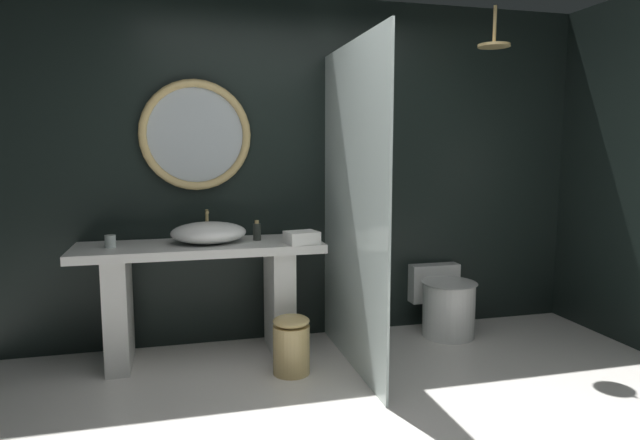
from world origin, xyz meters
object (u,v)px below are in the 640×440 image
(rain_shower_head, at_px, (494,43))
(toilet, at_px, (445,302))
(soap_dispenser, at_px, (257,231))
(tumbler_cup, at_px, (110,241))
(vessel_sink, at_px, (209,233))
(waste_bin, at_px, (291,344))
(round_wall_mirror, at_px, (196,135))
(folded_hand_towel, at_px, (302,238))

(rain_shower_head, height_order, toilet, rain_shower_head)
(soap_dispenser, bearing_deg, tumbler_cup, -177.20)
(vessel_sink, height_order, soap_dispenser, vessel_sink)
(toilet, relative_size, waste_bin, 1.59)
(rain_shower_head, xyz_separation_m, toilet, (-0.23, 0.20, -1.98))
(soap_dispenser, distance_m, round_wall_mirror, 0.83)
(tumbler_cup, height_order, round_wall_mirror, round_wall_mirror)
(toilet, bearing_deg, round_wall_mirror, 173.51)
(tumbler_cup, distance_m, round_wall_mirror, 0.96)
(round_wall_mirror, bearing_deg, folded_hand_towel, -33.25)
(rain_shower_head, relative_size, toilet, 0.47)
(vessel_sink, bearing_deg, tumbler_cup, -178.79)
(waste_bin, relative_size, folded_hand_towel, 1.82)
(round_wall_mirror, bearing_deg, vessel_sink, -76.87)
(toilet, distance_m, waste_bin, 1.43)
(vessel_sink, bearing_deg, waste_bin, -41.31)
(tumbler_cup, relative_size, toilet, 0.13)
(soap_dispenser, relative_size, rain_shower_head, 0.50)
(soap_dispenser, xyz_separation_m, round_wall_mirror, (-0.40, 0.23, 0.68))
(soap_dispenser, xyz_separation_m, toilet, (1.50, 0.01, -0.63))
(folded_hand_towel, bearing_deg, waste_bin, -117.37)
(waste_bin, bearing_deg, folded_hand_towel, 62.63)
(tumbler_cup, distance_m, soap_dispenser, 0.99)
(soap_dispenser, relative_size, round_wall_mirror, 0.18)
(vessel_sink, relative_size, tumbler_cup, 6.17)
(soap_dispenser, height_order, round_wall_mirror, round_wall_mirror)
(vessel_sink, distance_m, tumbler_cup, 0.64)
(rain_shower_head, relative_size, folded_hand_towel, 1.36)
(vessel_sink, distance_m, rain_shower_head, 2.47)
(waste_bin, height_order, folded_hand_towel, folded_hand_towel)
(toilet, bearing_deg, tumbler_cup, -178.66)
(vessel_sink, distance_m, toilet, 1.95)
(soap_dispenser, distance_m, folded_hand_towel, 0.36)
(soap_dispenser, xyz_separation_m, waste_bin, (0.15, -0.47, -0.69))
(waste_bin, bearing_deg, round_wall_mirror, 128.58)
(toilet, bearing_deg, soap_dispenser, -179.62)
(folded_hand_towel, bearing_deg, soap_dispenser, 141.71)
(vessel_sink, relative_size, rain_shower_head, 1.77)
(vessel_sink, relative_size, soap_dispenser, 3.57)
(tumbler_cup, bearing_deg, vessel_sink, 1.21)
(round_wall_mirror, distance_m, rain_shower_head, 2.27)
(round_wall_mirror, bearing_deg, toilet, -6.49)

